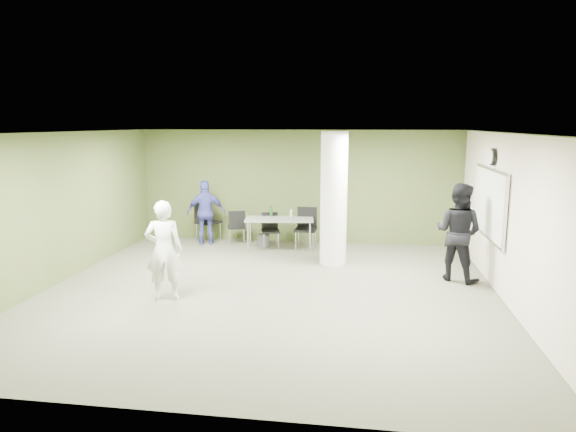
% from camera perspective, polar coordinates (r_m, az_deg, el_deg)
% --- Properties ---
extents(floor, '(8.00, 8.00, 0.00)m').
position_cam_1_polar(floor, '(9.27, -2.01, -8.32)').
color(floor, '#535241').
rests_on(floor, ground).
extents(ceiling, '(8.00, 8.00, 0.00)m').
position_cam_1_polar(ceiling, '(8.79, -2.13, 9.25)').
color(ceiling, white).
rests_on(ceiling, wall_back).
extents(wall_back, '(8.00, 2.80, 0.02)m').
position_cam_1_polar(wall_back, '(12.84, 1.15, 3.30)').
color(wall_back, '#455D2C').
rests_on(wall_back, floor).
extents(wall_left, '(0.02, 8.00, 2.80)m').
position_cam_1_polar(wall_left, '(10.41, -24.28, 0.76)').
color(wall_left, '#455D2C').
rests_on(wall_left, floor).
extents(wall_right_cream, '(0.02, 8.00, 2.80)m').
position_cam_1_polar(wall_right_cream, '(9.11, 23.53, -0.43)').
color(wall_right_cream, beige).
rests_on(wall_right_cream, floor).
extents(column, '(0.56, 0.56, 2.80)m').
position_cam_1_polar(column, '(10.77, 5.10, 1.93)').
color(column, silver).
rests_on(column, floor).
extents(whiteboard, '(0.05, 2.30, 1.30)m').
position_cam_1_polar(whiteboard, '(10.22, 21.43, 1.37)').
color(whiteboard, silver).
rests_on(whiteboard, wall_right_cream).
extents(wall_clock, '(0.06, 0.32, 0.32)m').
position_cam_1_polar(wall_clock, '(10.13, 21.75, 6.12)').
color(wall_clock, black).
rests_on(wall_clock, wall_right_cream).
extents(folding_table, '(1.66, 0.89, 1.01)m').
position_cam_1_polar(folding_table, '(12.05, -0.98, -0.49)').
color(folding_table, gray).
rests_on(folding_table, floor).
extents(wastebasket, '(0.28, 0.28, 0.32)m').
position_cam_1_polar(wastebasket, '(12.44, -2.71, -2.72)').
color(wastebasket, '#4C4C4C').
rests_on(wastebasket, floor).
extents(chair_back_left, '(0.67, 0.67, 1.02)m').
position_cam_1_polar(chair_back_left, '(13.02, -9.13, -0.30)').
color(chair_back_left, black).
rests_on(chair_back_left, floor).
extents(chair_back_right, '(0.53, 0.53, 0.85)m').
position_cam_1_polar(chair_back_right, '(12.74, -5.71, -0.93)').
color(chair_back_right, black).
rests_on(chair_back_right, floor).
extents(chair_table_left, '(0.51, 0.51, 0.84)m').
position_cam_1_polar(chair_table_left, '(12.35, -2.00, -1.28)').
color(chair_table_left, black).
rests_on(chair_table_left, floor).
extents(chair_table_right, '(0.51, 0.51, 0.99)m').
position_cam_1_polar(chair_table_right, '(12.18, 2.04, -0.99)').
color(chair_table_right, black).
rests_on(chair_table_right, floor).
extents(woman_white, '(0.70, 0.55, 1.70)m').
position_cam_1_polar(woman_white, '(8.88, -13.62, -3.73)').
color(woman_white, silver).
rests_on(woman_white, floor).
extents(man_black, '(1.14, 1.08, 1.86)m').
position_cam_1_polar(man_black, '(10.19, 18.38, -1.71)').
color(man_black, black).
rests_on(man_black, floor).
extents(man_blue, '(1.01, 0.66, 1.59)m').
position_cam_1_polar(man_blue, '(12.74, -9.09, 0.37)').
color(man_blue, '#3C4097').
rests_on(man_blue, floor).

